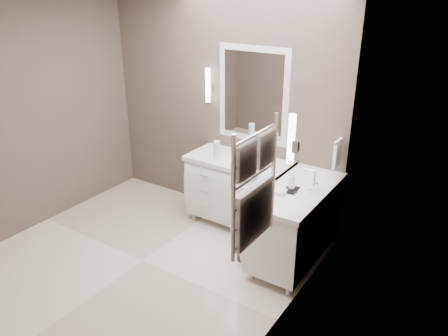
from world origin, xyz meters
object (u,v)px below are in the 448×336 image
Objects in this scene: vanity_back at (239,188)px; waste_bin at (246,248)px; towel_ladder at (254,193)px; vanity_right at (296,220)px.

vanity_back reaches higher than waste_bin.
vanity_back is 2.16m from towel_ladder.
vanity_right is 0.61m from waste_bin.
vanity_back is 1.00× the size of vanity_right.
waste_bin is (-0.65, 1.04, -1.25)m from towel_ladder.
vanity_right is at bearing -20.38° from vanity_back.
vanity_back is 4.45× the size of waste_bin.
vanity_right is (0.88, -0.33, 0.00)m from vanity_back.
towel_ladder is at bearing -80.16° from vanity_right.
vanity_back is at bearing 124.10° from towel_ladder.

